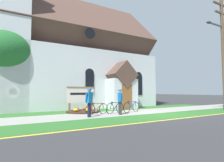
# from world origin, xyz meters

# --- Properties ---
(ground) EXTENTS (140.00, 140.00, 0.00)m
(ground) POSITION_xyz_m (0.00, 4.00, 0.00)
(ground) COLOR #333335
(sidewalk_slab) EXTENTS (32.00, 2.66, 0.01)m
(sidewalk_slab) POSITION_xyz_m (-2.95, 2.07, 0.01)
(sidewalk_slab) COLOR #99968E
(sidewalk_slab) RESTS_ON ground
(grass_verge) EXTENTS (32.00, 2.18, 0.01)m
(grass_verge) POSITION_xyz_m (-2.95, -0.35, 0.00)
(grass_verge) COLOR #2D6628
(grass_verge) RESTS_ON ground
(church_lawn) EXTENTS (24.00, 2.13, 0.01)m
(church_lawn) POSITION_xyz_m (-2.95, 4.46, 0.00)
(church_lawn) COLOR #2D6628
(church_lawn) RESTS_ON ground
(curb_paint_stripe) EXTENTS (28.00, 0.16, 0.01)m
(curb_paint_stripe) POSITION_xyz_m (-2.95, -1.59, 0.00)
(curb_paint_stripe) COLOR yellow
(curb_paint_stripe) RESTS_ON ground
(church_building) EXTENTS (15.48, 11.34, 12.90)m
(church_building) POSITION_xyz_m (-3.34, 10.02, 4.89)
(church_building) COLOR silver
(church_building) RESTS_ON ground
(church_sign) EXTENTS (2.12, 0.28, 1.86)m
(church_sign) POSITION_xyz_m (-4.14, 4.30, 1.21)
(church_sign) COLOR #7F6047
(church_sign) RESTS_ON ground
(flower_bed) EXTENTS (2.37, 2.37, 0.34)m
(flower_bed) POSITION_xyz_m (-4.14, 3.83, 0.09)
(flower_bed) COLOR #382319
(flower_bed) RESTS_ON ground
(bicycle_black) EXTENTS (1.73, 0.51, 0.84)m
(bicycle_black) POSITION_xyz_m (-1.06, 2.17, 0.39)
(bicycle_black) COLOR black
(bicycle_black) RESTS_ON ground
(bicycle_green) EXTENTS (1.65, 0.53, 0.81)m
(bicycle_green) POSITION_xyz_m (-2.40, 2.23, 0.38)
(bicycle_green) COLOR black
(bicycle_green) RESTS_ON ground
(bicycle_orange) EXTENTS (1.74, 0.34, 0.78)m
(bicycle_orange) POSITION_xyz_m (-3.73, 2.30, 0.37)
(bicycle_orange) COLOR black
(bicycle_orange) RESTS_ON ground
(cyclist_in_green_jersey) EXTENTS (0.59, 0.50, 1.69)m
(cyclist_in_green_jersey) POSITION_xyz_m (-4.69, 1.31, 0.99)
(cyclist_in_green_jersey) COLOR #191E38
(cyclist_in_green_jersey) RESTS_ON ground
(cyclist_in_yellow_jersey) EXTENTS (0.32, 0.71, 1.65)m
(cyclist_in_yellow_jersey) POSITION_xyz_m (-2.52, 1.40, 0.96)
(cyclist_in_yellow_jersey) COLOR #2D2D33
(cyclist_in_yellow_jersey) RESTS_ON ground
(utility_pole) EXTENTS (3.12, 0.28, 9.09)m
(utility_pole) POSITION_xyz_m (5.80, -0.65, 5.03)
(utility_pole) COLOR brown
(utility_pole) RESTS_ON ground
(roadside_conifer) EXTENTS (3.68, 3.68, 7.34)m
(roadside_conifer) POSITION_xyz_m (4.26, 8.56, 4.66)
(roadside_conifer) COLOR #3D2D1E
(roadside_conifer) RESTS_ON ground
(yard_deciduous_tree) EXTENTS (4.47, 4.47, 6.11)m
(yard_deciduous_tree) POSITION_xyz_m (-9.22, 7.01, 4.41)
(yard_deciduous_tree) COLOR #3D2D1E
(yard_deciduous_tree) RESTS_ON ground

